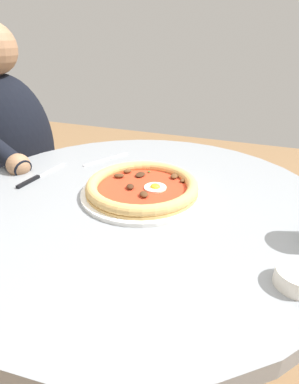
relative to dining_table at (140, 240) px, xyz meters
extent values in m
cube|color=olive|center=(0.00, 0.00, -0.64)|extent=(6.00, 6.00, 0.02)
cylinder|color=gray|center=(0.00, 0.00, 0.11)|extent=(0.96, 0.96, 0.04)
cylinder|color=gray|center=(0.00, 0.00, -0.26)|extent=(0.09, 0.09, 0.70)
cylinder|color=gray|center=(0.00, 0.00, -0.62)|extent=(0.45, 0.45, 0.02)
cylinder|color=white|center=(0.00, 0.02, 0.14)|extent=(0.31, 0.31, 0.01)
cylinder|color=tan|center=(0.00, 0.02, 0.15)|extent=(0.29, 0.29, 0.01)
torus|color=tan|center=(0.00, 0.02, 0.16)|extent=(0.29, 0.29, 0.03)
cylinder|color=red|center=(0.00, 0.02, 0.15)|extent=(0.27, 0.27, 0.00)
cylinder|color=white|center=(0.03, 0.02, 0.16)|extent=(0.06, 0.06, 0.00)
ellipsoid|color=yellow|center=(0.03, 0.02, 0.16)|extent=(0.03, 0.03, 0.02)
ellipsoid|color=brown|center=(0.06, 0.10, 0.16)|extent=(0.02, 0.03, 0.01)
ellipsoid|color=#4C2D19|center=(-0.08, 0.05, 0.16)|extent=(0.03, 0.03, 0.01)
ellipsoid|color=#3D2314|center=(-0.03, 0.00, 0.16)|extent=(0.03, 0.03, 0.01)
ellipsoid|color=brown|center=(-0.07, 0.09, 0.16)|extent=(0.03, 0.03, 0.01)
ellipsoid|color=brown|center=(0.09, 0.09, 0.16)|extent=(0.02, 0.02, 0.01)
ellipsoid|color=#4C2D19|center=(0.02, -0.03, 0.16)|extent=(0.03, 0.04, 0.01)
ellipsoid|color=#3D2314|center=(-0.03, 0.08, 0.16)|extent=(0.03, 0.04, 0.01)
ellipsoid|color=#2D6B28|center=(0.02, 0.01, 0.16)|extent=(0.01, 0.01, 0.00)
ellipsoid|color=#2D6B28|center=(0.11, -0.02, 0.16)|extent=(0.01, 0.01, 0.00)
ellipsoid|color=#2D6B28|center=(-0.02, 0.11, 0.16)|extent=(0.01, 0.01, 0.00)
cube|color=silver|center=(-0.31, 0.06, 0.13)|extent=(0.02, 0.11, 0.00)
cube|color=black|center=(-0.32, -0.03, 0.14)|extent=(0.02, 0.08, 0.01)
cylinder|color=white|center=(0.36, -0.19, 0.15)|extent=(0.08, 0.08, 0.03)
cylinder|color=olive|center=(0.36, -0.19, 0.16)|extent=(0.06, 0.06, 0.01)
cube|color=#BCBCC1|center=(-0.20, 0.20, 0.13)|extent=(0.09, 0.16, 0.00)
cube|color=#282833|center=(-0.65, 0.25, -0.40)|extent=(0.38, 0.42, 0.45)
ellipsoid|color=black|center=(-0.65, 0.25, 0.10)|extent=(0.33, 0.40, 0.56)
sphere|color=#936B4C|center=(-0.40, 0.02, 0.15)|extent=(0.07, 0.07, 0.07)
cube|color=beige|center=(-0.69, 0.26, -0.18)|extent=(0.53, 0.53, 0.02)
cylinder|color=#B7B2A8|center=(-0.58, 0.02, -0.41)|extent=(0.02, 0.02, 0.44)
cylinder|color=#B7B2A8|center=(-0.45, 0.37, -0.41)|extent=(0.02, 0.02, 0.44)
cylinder|color=#B7B2A8|center=(-0.80, 0.50, -0.41)|extent=(0.02, 0.02, 0.44)
camera|label=1|loc=(0.27, -0.63, 0.50)|focal=28.93mm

